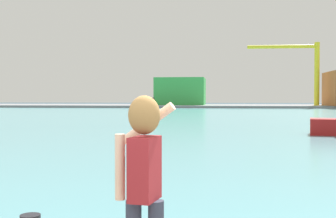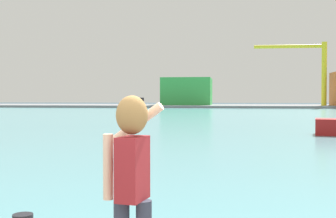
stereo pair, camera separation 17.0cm
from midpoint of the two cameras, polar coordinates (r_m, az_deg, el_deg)
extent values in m
plane|color=#334751|center=(52.95, 7.56, -0.83)|extent=(220.00, 220.00, 0.00)
cube|color=#599EA8|center=(54.95, 7.57, -0.73)|extent=(140.00, 100.00, 0.02)
cube|color=gray|center=(94.93, 7.75, 0.39)|extent=(140.00, 20.00, 0.49)
cube|color=maroon|center=(3.85, -3.39, -7.78)|extent=(0.26, 0.37, 0.56)
sphere|color=#E0B293|center=(3.80, -3.41, -0.92)|extent=(0.22, 0.22, 0.22)
ellipsoid|color=olive|center=(3.78, -3.47, -0.79)|extent=(0.28, 0.26, 0.34)
cylinder|color=#E0B293|center=(3.90, -6.60, -7.53)|extent=(0.09, 0.09, 0.58)
cylinder|color=#E0B293|center=(4.03, -2.87, -1.92)|extent=(0.53, 0.18, 0.40)
cube|color=black|center=(4.13, -2.25, 0.53)|extent=(0.03, 0.07, 0.14)
cube|color=green|center=(96.76, 2.61, 2.31)|extent=(10.57, 11.52, 5.87)
cylinder|color=yellow|center=(91.61, 19.82, 4.35)|extent=(1.00, 1.00, 12.59)
cylinder|color=yellow|center=(90.85, 15.60, 7.89)|extent=(13.66, 0.81, 0.70)
camera|label=1|loc=(0.08, -89.52, 0.01)|focal=46.56mm
camera|label=2|loc=(0.08, 90.48, -0.01)|focal=46.56mm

